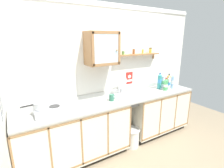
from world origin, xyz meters
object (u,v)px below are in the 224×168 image
at_px(bottle_juice_amber_0, 169,81).
at_px(bottle_opaque_white_1, 169,83).
at_px(sink, 127,97).
at_px(hot_plate_stove, 48,111).
at_px(bottle_water_clear_3, 163,81).
at_px(trash_bin, 132,137).
at_px(bottle_water_blue_4, 172,82).
at_px(wall_cabinet, 102,48).
at_px(warning_sign, 129,78).
at_px(saucepan, 40,105).
at_px(bottle_soda_green_2, 166,85).
at_px(mug, 112,97).
at_px(bottle_detergent_teal_5, 160,81).

height_order(bottle_juice_amber_0, bottle_opaque_white_1, bottle_juice_amber_0).
distance_m(sink, hot_plate_stove, 1.37).
xyz_separation_m(bottle_water_clear_3, trash_bin, (-0.97, -0.24, -0.87)).
height_order(bottle_juice_amber_0, bottle_water_blue_4, bottle_water_blue_4).
relative_size(bottle_water_blue_4, wall_cabinet, 0.57).
bearing_deg(hot_plate_stove, bottle_juice_amber_0, 2.10).
distance_m(hot_plate_stove, warning_sign, 1.64).
height_order(sink, saucepan, sink).
xyz_separation_m(sink, bottle_opaque_white_1, (0.99, -0.10, 0.14)).
relative_size(sink, bottle_water_blue_4, 1.79).
height_order(sink, bottle_water_blue_4, sink).
xyz_separation_m(bottle_soda_green_2, warning_sign, (-0.65, 0.35, 0.15)).
height_order(bottle_water_clear_3, trash_bin, bottle_water_clear_3).
distance_m(bottle_water_clear_3, bottle_water_blue_4, 0.20).
relative_size(saucepan, bottle_water_blue_4, 1.14).
xyz_separation_m(bottle_soda_green_2, bottle_water_blue_4, (0.23, 0.02, 0.02)).
bearing_deg(wall_cabinet, bottle_opaque_white_1, -7.05).
bearing_deg(bottle_opaque_white_1, bottle_water_blue_4, 5.25).
height_order(bottle_soda_green_2, mug, bottle_soda_green_2).
distance_m(sink, saucepan, 1.47).
xyz_separation_m(sink, saucepan, (-1.46, -0.04, 0.16)).
bearing_deg(bottle_water_clear_3, trash_bin, -165.96).
bearing_deg(mug, bottle_juice_amber_0, 3.64).
height_order(bottle_detergent_teal_5, wall_cabinet, wall_cabinet).
bearing_deg(wall_cabinet, saucepan, -173.50).
bearing_deg(bottle_soda_green_2, bottle_detergent_teal_5, 99.31).
relative_size(saucepan, bottle_water_clear_3, 1.13).
bearing_deg(saucepan, trash_bin, -6.36).
distance_m(hot_plate_stove, trash_bin, 1.57).
distance_m(bottle_juice_amber_0, mug, 1.49).
xyz_separation_m(saucepan, mug, (1.11, -0.02, -0.09)).
bearing_deg(bottle_water_clear_3, warning_sign, 165.42).
xyz_separation_m(mug, trash_bin, (0.34, -0.14, -0.79)).
xyz_separation_m(bottle_water_clear_3, mug, (-1.31, -0.10, -0.08)).
distance_m(bottle_opaque_white_1, mug, 1.34).
height_order(saucepan, bottle_water_blue_4, bottle_water_blue_4).
bearing_deg(bottle_juice_amber_0, bottle_soda_green_2, -149.93).
relative_size(saucepan, bottle_opaque_white_1, 1.24).
relative_size(bottle_opaque_white_1, bottle_water_blue_4, 0.92).
height_order(bottle_soda_green_2, bottle_detergent_teal_5, bottle_detergent_teal_5).
bearing_deg(trash_bin, hot_plate_stove, 174.10).
xyz_separation_m(bottle_soda_green_2, mug, (-1.23, 0.05, -0.06)).
distance_m(saucepan, bottle_soda_green_2, 2.35).
relative_size(wall_cabinet, warning_sign, 2.27).
distance_m(sink, bottle_soda_green_2, 0.90).
bearing_deg(bottle_soda_green_2, bottle_water_clear_3, 62.19).
relative_size(mug, warning_sign, 0.53).
height_order(bottle_water_clear_3, warning_sign, warning_sign).
distance_m(bottle_soda_green_2, warning_sign, 0.75).
bearing_deg(bottle_juice_amber_0, trash_bin, -168.47).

